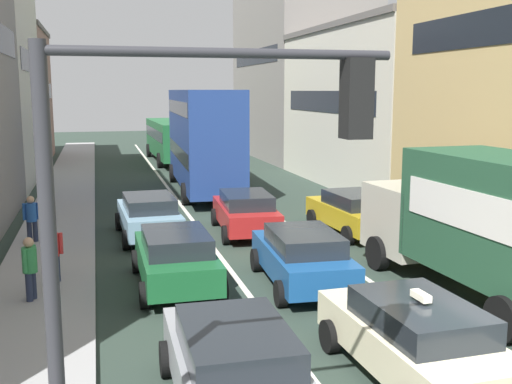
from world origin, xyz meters
TOP-DOWN VIEW (x-y plane):
  - sidewalk_left at (-6.70, 20.00)m, footprint 2.60×64.00m
  - lane_stripe_left at (-1.70, 20.00)m, footprint 0.16×60.00m
  - lane_stripe_right at (1.70, 20.00)m, footprint 0.16×60.00m
  - building_row_right at (9.90, 22.42)m, footprint 7.20×43.90m
  - traffic_light_pole at (-4.45, -1.82)m, footprint 3.58×0.38m
  - removalist_box_truck at (3.70, 4.54)m, footprint 2.95×7.79m
  - taxi_centre_lane_front at (-0.01, 1.14)m, footprint 2.17×4.35m
  - sedan_left_lane_front at (-3.28, 0.89)m, footprint 2.12×4.33m
  - sedan_centre_lane_second at (-0.18, 6.62)m, footprint 2.26×4.40m
  - wagon_left_lane_second at (-3.36, 7.37)m, footprint 2.07×4.30m
  - hatchback_centre_lane_third at (-0.20, 12.67)m, footprint 2.29×4.41m
  - sedan_left_lane_third at (-3.58, 12.92)m, footprint 2.20×4.37m
  - sedan_right_lane_behind_truck at (3.50, 11.71)m, footprint 2.27×4.40m
  - bus_mid_queue_primary at (-0.12, 21.77)m, footprint 3.14×10.60m
  - bus_far_queue_secondary at (-0.05, 35.26)m, footprint 2.93×10.54m
  - pedestrian_near_kerb at (-7.37, 12.77)m, footprint 0.54×0.34m
  - pedestrian_mid_sidewalk at (-6.43, 8.16)m, footprint 0.54×0.34m
  - pedestrian_far_sidewalk at (-6.85, 6.83)m, footprint 0.34×0.50m

SIDE VIEW (x-z plane):
  - lane_stripe_left at x=-1.70m, z-range 0.00..0.01m
  - lane_stripe_right at x=1.70m, z-range 0.00..0.01m
  - sidewalk_left at x=-6.70m, z-range 0.00..0.14m
  - sedan_left_lane_front at x=-3.28m, z-range 0.05..1.54m
  - sedan_centre_lane_second at x=-0.18m, z-range 0.05..1.54m
  - wagon_left_lane_second at x=-3.36m, z-range 0.05..1.54m
  - hatchback_centre_lane_third at x=-0.20m, z-range 0.05..1.54m
  - sedan_left_lane_third at x=-3.58m, z-range 0.05..1.54m
  - sedan_right_lane_behind_truck at x=3.50m, z-range 0.05..1.54m
  - taxi_centre_lane_front at x=-0.01m, z-range -0.03..1.63m
  - pedestrian_near_kerb at x=-7.37m, z-range 0.12..1.78m
  - pedestrian_mid_sidewalk at x=-6.43m, z-range 0.12..1.78m
  - pedestrian_far_sidewalk at x=-6.85m, z-range 0.12..1.78m
  - bus_far_queue_secondary at x=-0.05m, z-range 0.31..3.21m
  - removalist_box_truck at x=3.70m, z-range 0.18..3.76m
  - bus_mid_queue_primary at x=-0.12m, z-range 0.30..5.36m
  - traffic_light_pole at x=-4.45m, z-range 1.07..6.57m
  - building_row_right at x=9.90m, z-range -0.83..13.05m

